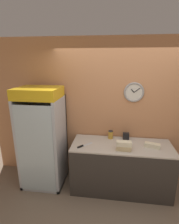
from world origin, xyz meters
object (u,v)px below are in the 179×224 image
object	(u,v)px
beverage_cooler	(43,132)
condiment_jar	(111,135)
sandwich_stack_bottom	(124,148)
chefs_knife	(83,146)
sandwich_flat_left	(152,145)
napkin_dispenser	(126,136)
sandwich_stack_middle	(124,144)

from	to	relation	value
beverage_cooler	condiment_jar	size ratio (longest dim) A/B	12.13
sandwich_stack_bottom	condiment_jar	size ratio (longest dim) A/B	1.60
sandwich_stack_bottom	chefs_knife	world-z (taller)	sandwich_stack_bottom
sandwich_flat_left	condiment_jar	xyz separation A→B (m)	(-0.71, 0.26, 0.04)
condiment_jar	napkin_dispenser	world-z (taller)	condiment_jar
sandwich_flat_left	sandwich_stack_bottom	bearing A→B (deg)	-161.19
sandwich_stack_middle	condiment_jar	distance (m)	0.48
napkin_dispenser	beverage_cooler	bearing A→B (deg)	-172.68
sandwich_flat_left	napkin_dispenser	distance (m)	0.50
beverage_cooler	sandwich_stack_middle	distance (m)	1.48
sandwich_stack_middle	sandwich_flat_left	bearing A→B (deg)	18.81
beverage_cooler	napkin_dispenser	distance (m)	1.54
chefs_knife	beverage_cooler	bearing A→B (deg)	166.44
sandwich_stack_bottom	sandwich_flat_left	xyz separation A→B (m)	(0.49, 0.17, -0.00)
sandwich_stack_middle	condiment_jar	world-z (taller)	sandwich_stack_middle
sandwich_stack_middle	condiment_jar	xyz separation A→B (m)	(-0.22, 0.42, -0.04)
sandwich_flat_left	chefs_knife	xyz separation A→B (m)	(-1.17, -0.12, -0.03)
condiment_jar	sandwich_flat_left	bearing A→B (deg)	-19.96
beverage_cooler	napkin_dispenser	bearing A→B (deg)	7.32
sandwich_stack_bottom	chefs_knife	size ratio (longest dim) A/B	0.97
beverage_cooler	sandwich_stack_middle	world-z (taller)	beverage_cooler
beverage_cooler	napkin_dispenser	world-z (taller)	beverage_cooler
sandwich_stack_bottom	sandwich_stack_middle	world-z (taller)	sandwich_stack_middle
sandwich_stack_middle	sandwich_flat_left	world-z (taller)	sandwich_stack_middle
napkin_dispenser	condiment_jar	bearing A→B (deg)	-178.93
beverage_cooler	condiment_jar	distance (m)	1.25
sandwich_stack_middle	napkin_dispenser	xyz separation A→B (m)	(0.06, 0.43, -0.06)
sandwich_stack_middle	condiment_jar	bearing A→B (deg)	117.83
sandwich_flat_left	chefs_knife	world-z (taller)	sandwich_flat_left
sandwich_stack_bottom	napkin_dispenser	world-z (taller)	napkin_dispenser
beverage_cooler	sandwich_stack_bottom	distance (m)	1.48
sandwich_stack_bottom	condiment_jar	xyz separation A→B (m)	(-0.22, 0.42, 0.04)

